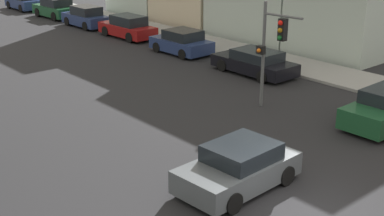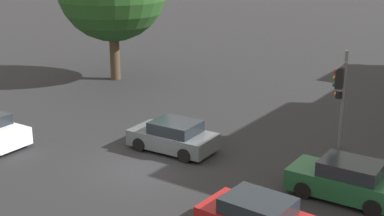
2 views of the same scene
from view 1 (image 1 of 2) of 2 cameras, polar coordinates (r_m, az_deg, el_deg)
The scene contains 10 objects.
ground_plane at distance 15.34m, azimuth 11.51°, elevation -11.13°, with size 300.00×300.00×0.00m, color black.
sidewalk_strip at distance 46.61m, azimuth -11.14°, elevation 9.91°, with size 3.11×60.00×0.14m.
traffic_signal at distance 22.33m, azimuth 8.55°, elevation 7.07°, with size 0.65×1.97×4.53m.
crossing_car_0 at distance 16.21m, azimuth 5.01°, elevation -6.34°, with size 3.98×2.16×1.39m.
parked_car_0 at distance 28.01m, azimuth 6.71°, elevation 4.85°, with size 2.06×4.60×1.29m.
parked_car_1 at distance 32.13m, azimuth -1.10°, elevation 7.01°, with size 2.10×3.87×1.44m.
parked_car_2 at distance 36.68m, azimuth -6.87°, elevation 8.55°, with size 1.95×4.54×1.52m.
parked_car_3 at distance 40.90m, azimuth -11.25°, elevation 9.48°, with size 1.88×4.23×1.55m.
parked_car_4 at distance 45.31m, azimuth -14.32°, elevation 10.27°, with size 2.17×4.36×1.60m.
parked_car_5 at distance 50.19m, azimuth -17.42°, elevation 10.79°, with size 2.08×4.20×1.44m.
Camera 1 is at (-10.72, -7.74, 7.78)m, focal length 50.00 mm.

